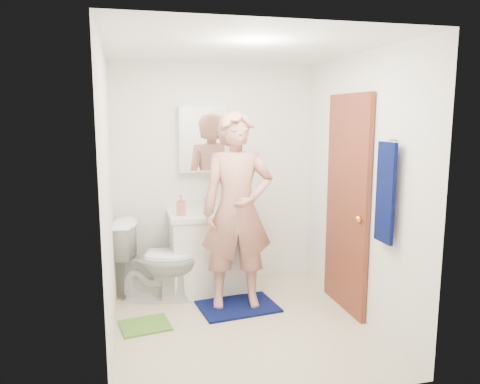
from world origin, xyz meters
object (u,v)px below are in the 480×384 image
at_px(towel, 385,193).
at_px(toilet, 157,260).
at_px(vanity_cabinet, 207,253).
at_px(soap_dispenser, 181,205).
at_px(toothbrush_cup, 228,205).
at_px(medicine_cabinet, 202,139).
at_px(man, 237,211).

height_order(towel, toilet, towel).
height_order(vanity_cabinet, soap_dispenser, soap_dispenser).
bearing_deg(toothbrush_cup, vanity_cabinet, -162.23).
bearing_deg(towel, medicine_cabinet, 124.61).
height_order(medicine_cabinet, man, medicine_cabinet).
bearing_deg(man, vanity_cabinet, 118.58).
relative_size(medicine_cabinet, toothbrush_cup, 5.96).
bearing_deg(toilet, towel, -116.59).
bearing_deg(toilet, vanity_cabinet, -65.03).
height_order(medicine_cabinet, soap_dispenser, medicine_cabinet).
xyz_separation_m(towel, soap_dispenser, (-1.45, 1.41, -0.30)).
bearing_deg(vanity_cabinet, toilet, -166.77).
distance_m(towel, man, 1.41).
distance_m(vanity_cabinet, man, 0.78).
relative_size(soap_dispenser, toothbrush_cup, 1.74).
xyz_separation_m(medicine_cabinet, soap_dispenser, (-0.27, -0.30, -0.65)).
distance_m(towel, soap_dispenser, 2.05).
xyz_separation_m(towel, man, (-0.97, 0.97, -0.29)).
distance_m(vanity_cabinet, towel, 2.08).
relative_size(toothbrush_cup, man, 0.06).
xyz_separation_m(vanity_cabinet, toilet, (-0.54, -0.13, 0.01)).
bearing_deg(man, toilet, 159.09).
relative_size(medicine_cabinet, man, 0.37).
xyz_separation_m(soap_dispenser, man, (0.48, -0.44, 0.00)).
bearing_deg(toothbrush_cup, soap_dispenser, -163.64).
bearing_deg(man, medicine_cabinet, 112.17).
height_order(toothbrush_cup, man, man).
distance_m(toilet, toothbrush_cup, 0.94).
distance_m(medicine_cabinet, toilet, 1.35).
xyz_separation_m(toilet, toothbrush_cup, (0.78, 0.20, 0.49)).
bearing_deg(medicine_cabinet, man, -74.10).
height_order(vanity_cabinet, toilet, toilet).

